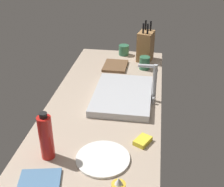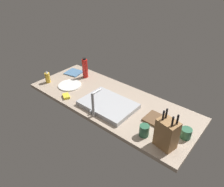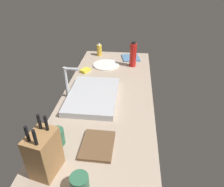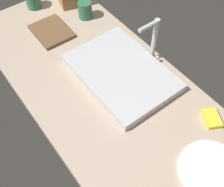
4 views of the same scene
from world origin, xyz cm
name	(u,v)px [view 4 (image 4 of 4)]	position (x,y,z in cm)	size (l,w,h in cm)	color
countertop_slab	(112,96)	(0.00, 0.00, 1.75)	(171.46, 67.32, 3.50)	tan
sink_basin	(121,73)	(-5.94, 9.92, 5.61)	(49.40, 34.71, 4.22)	#B7BABF
faucet	(153,39)	(-5.48, 27.56, 17.18)	(5.50, 11.35, 23.74)	#B7BABF
cutting_board	(51,31)	(-51.81, -1.16, 4.40)	(21.68, 17.16, 1.80)	brown
dinner_plate	(211,171)	(50.68, 7.75, 4.10)	(24.68, 24.68, 1.20)	white
coffee_mug	(33,1)	(-77.26, 2.26, 7.59)	(8.25, 8.25, 8.18)	#2D6647
ceramic_cup	(85,10)	(-51.79, 20.65, 8.24)	(7.63, 7.63, 9.47)	#2D6647
dish_sponge	(212,119)	(35.89, 24.82, 4.70)	(9.00, 6.00, 2.40)	yellow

